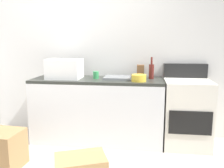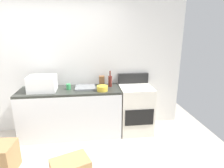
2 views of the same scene
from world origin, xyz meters
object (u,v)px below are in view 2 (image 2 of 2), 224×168
(knife_block, at_px, (102,81))
(mixing_bowl, at_px, (102,88))
(coffee_mug, at_px, (68,87))
(microwave, at_px, (42,84))
(wine_bottle, at_px, (110,81))
(stove_oven, at_px, (135,108))

(knife_block, distance_m, mixing_bowl, 0.35)
(coffee_mug, distance_m, knife_block, 0.64)
(microwave, height_order, mixing_bowl, microwave)
(microwave, distance_m, wine_bottle, 1.20)
(coffee_mug, distance_m, mixing_bowl, 0.61)
(microwave, xyz_separation_m, mixing_bowl, (1.03, -0.12, -0.09))
(stove_oven, distance_m, mixing_bowl, 0.82)
(microwave, bearing_deg, mixing_bowl, -6.40)
(microwave, bearing_deg, wine_bottle, 6.21)
(wine_bottle, height_order, coffee_mug, wine_bottle)
(wine_bottle, relative_size, mixing_bowl, 1.58)
(wine_bottle, bearing_deg, stove_oven, -9.94)
(stove_oven, bearing_deg, mixing_bowl, -166.01)
(stove_oven, height_order, knife_block, stove_oven)
(stove_oven, distance_m, microwave, 1.77)
(knife_block, bearing_deg, mixing_bowl, -92.60)
(stove_oven, relative_size, knife_block, 6.11)
(stove_oven, bearing_deg, wine_bottle, 170.06)
(stove_oven, bearing_deg, microwave, -178.44)
(stove_oven, xyz_separation_m, coffee_mug, (-1.24, -0.01, 0.48))
(wine_bottle, distance_m, knife_block, 0.18)
(knife_block, relative_size, mixing_bowl, 0.95)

